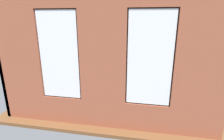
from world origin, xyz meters
name	(u,v)px	position (x,y,z in m)	size (l,w,h in m)	color
ground_plane	(117,92)	(0.00, 0.00, -0.05)	(6.42, 5.54, 0.10)	brown
brick_wall_with_windows	(103,64)	(0.00, 2.39, 1.72)	(5.82, 0.30, 3.51)	#9E5138
white_wall_right	(45,46)	(2.86, 0.20, 1.76)	(0.10, 4.54, 3.51)	silver
couch_by_window	(85,101)	(0.74, 1.74, 0.33)	(1.98, 0.87, 0.80)	black
couch_left	(176,87)	(-2.21, 0.03, 0.33)	(1.01, 1.94, 0.80)	black
coffee_table	(106,82)	(0.47, 0.03, 0.37)	(1.35, 0.85, 0.42)	tan
cup_ceramic	(102,78)	(0.64, -0.07, 0.47)	(0.08, 0.08, 0.10)	#B23D38
candle_jar	(115,79)	(0.10, -0.11, 0.47)	(0.08, 0.08, 0.11)	#B7333D
table_plant_small	(95,78)	(0.88, 0.16, 0.54)	(0.14, 0.14, 0.23)	gray
remote_gray	(107,82)	(0.37, 0.16, 0.43)	(0.05, 0.17, 0.02)	#59595B
media_console	(59,80)	(2.56, -0.12, 0.24)	(0.91, 0.42, 0.47)	black
tv_flatscreen	(58,67)	(2.56, -0.12, 0.85)	(1.06, 0.20, 0.74)	black
potted_plant_between_couches	(132,98)	(-0.71, 1.69, 0.53)	(0.59, 0.59, 0.81)	#9E5638
potted_plant_near_tv	(60,80)	(2.01, 0.79, 0.59)	(0.80, 0.82, 1.08)	gray
potted_plant_foreground_right	(79,65)	(2.26, -1.71, 0.53)	(0.83, 0.81, 1.20)	gray
potted_plant_corner_far_left	(194,98)	(-2.35, 1.84, 0.76)	(0.82, 0.77, 1.31)	beige
potted_plant_by_left_couch	(161,77)	(-1.81, -1.36, 0.23)	(0.21, 0.21, 0.37)	#9E5638
potted_plant_corner_near_left	(173,70)	(-2.36, -1.77, 0.50)	(0.46, 0.46, 0.74)	#9E5638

